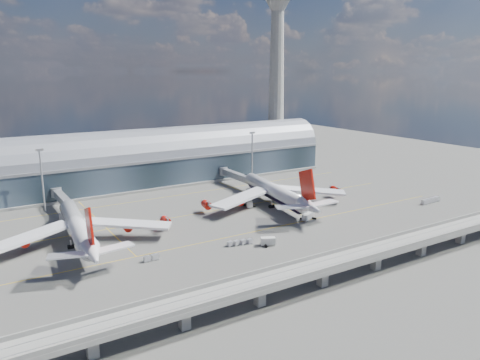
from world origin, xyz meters
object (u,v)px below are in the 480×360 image
control_tower (277,78)px  service_truck_4 (250,192)px  airliner_left (79,228)px  service_truck_5 (68,217)px  cargo_train_2 (430,201)px  cargo_train_1 (240,243)px  airliner_right (276,193)px  floodlight_mast_right (252,155)px  service_truck_2 (308,216)px  floodlight_mast_left (42,179)px  service_truck_1 (268,241)px  service_truck_3 (249,203)px  cargo_train_0 (151,258)px

control_tower → service_truck_4: 86.84m
airliner_left → service_truck_5: airliner_left is taller
cargo_train_2 → cargo_train_1: bearing=94.0°
airliner_left → airliner_right: (81.68, 3.69, -0.22)m
service_truck_5 → control_tower: bearing=-14.2°
floodlight_mast_right → service_truck_4: floodlight_mast_right is taller
cargo_train_2 → service_truck_2: bearing=85.1°
service_truck_5 → cargo_train_1: (41.95, -55.20, -0.86)m
floodlight_mast_left → service_truck_1: (54.71, -78.43, -12.28)m
control_tower → cargo_train_2: size_ratio=8.76×
airliner_right → service_truck_1: bearing=-120.2°
control_tower → service_truck_3: 102.84m
service_truck_2 → cargo_train_0: 66.14m
floodlight_mast_left → airliner_right: bearing=-26.7°
airliner_right → cargo_train_0: (-66.72, -28.09, -4.67)m
control_tower → service_truck_1: (-80.29, -106.43, -50.28)m
cargo_train_0 → floodlight_mast_left: bearing=13.8°
floodlight_mast_left → airliner_right: 94.74m
service_truck_2 → cargo_train_0: size_ratio=1.48×
floodlight_mast_right → cargo_train_1: floodlight_mast_right is taller
airliner_left → floodlight_mast_left: bearing=98.4°
service_truck_3 → cargo_train_1: service_truck_3 is taller
service_truck_1 → service_truck_4: 64.12m
cargo_train_0 → control_tower: bearing=-50.3°
service_truck_1 → service_truck_3: bearing=1.7°
airliner_right → service_truck_1: (-29.65, -36.09, -4.16)m
floodlight_mast_right → cargo_train_1: bearing=-125.8°
floodlight_mast_right → cargo_train_0: 109.12m
service_truck_3 → cargo_train_2: bearing=-4.5°
control_tower → service_truck_5: (-129.82, -46.04, -50.00)m
floodlight_mast_right → service_truck_2: size_ratio=3.64×
airliner_left → service_truck_2: airliner_left is taller
floodlight_mast_left → airliner_left: 46.78m
service_truck_5 → cargo_train_1: service_truck_5 is taller
airliner_right → service_truck_1: size_ratio=13.12×
control_tower → airliner_left: control_tower is taller
service_truck_5 → service_truck_1: bearing=-84.4°
floodlight_mast_right → service_truck_4: bearing=-125.2°
service_truck_5 → cargo_train_0: size_ratio=1.45×
service_truck_4 → service_truck_3: bearing=-107.9°
airliner_left → airliner_right: size_ratio=0.99×
control_tower → floodlight_mast_right: size_ratio=4.01×
service_truck_2 → cargo_train_2: (59.78, -9.82, -0.27)m
cargo_train_1 → service_truck_2: bearing=-88.4°
airliner_left → service_truck_2: (80.80, -18.21, -4.45)m
control_tower → service_truck_5: size_ratio=14.93×
airliner_right → service_truck_2: size_ratio=9.48×
floodlight_mast_left → service_truck_3: (73.72, -37.61, -12.17)m
airliner_right → service_truck_3: 12.33m
control_tower → service_truck_5: 146.54m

